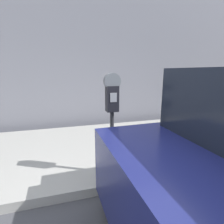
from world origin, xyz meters
name	(u,v)px	position (x,y,z in m)	size (l,w,h in m)	color
sidewalk	(103,147)	(0.00, 2.20, 0.07)	(24.00, 2.80, 0.14)	#ADAAA3
building_facade	(87,25)	(0.00, 4.03, 2.91)	(24.00, 0.30, 5.81)	gray
parking_meter	(112,102)	(-0.12, 1.09, 1.25)	(0.22, 0.15, 1.51)	#2D2D30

